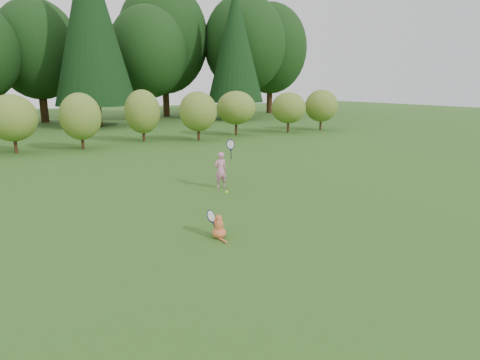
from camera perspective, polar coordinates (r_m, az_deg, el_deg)
ground at (r=8.94m, az=1.40°, el=-5.55°), size 100.00×100.00×0.00m
shrub_row at (r=20.78m, az=-17.44°, el=8.61°), size 28.00×3.00×2.80m
woodland_backdrop at (r=30.92m, az=-22.52°, el=20.95°), size 48.00×10.00×15.00m
child at (r=11.50m, az=-2.74°, el=1.55°), size 0.59×0.35×1.57m
cat at (r=7.83m, az=-3.07°, el=-6.48°), size 0.45×0.72×0.62m
tennis_ball at (r=8.75m, az=-1.92°, el=-1.74°), size 0.07×0.07×0.07m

